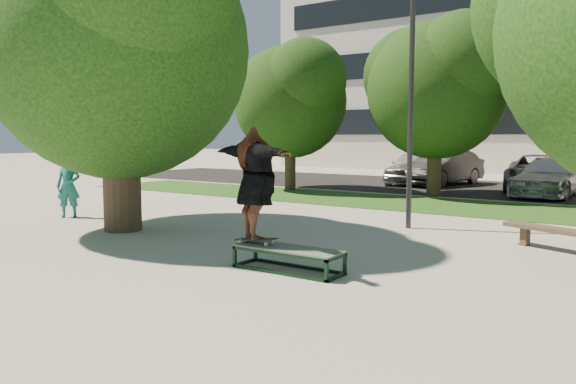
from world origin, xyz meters
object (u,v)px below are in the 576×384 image
Objects in this scene: car_dark at (443,168)px; car_silver_b at (550,177)px; car_grey at (538,173)px; car_silver_a at (415,167)px; lamppost at (411,91)px; bystander at (68,186)px; tree_left at (118,33)px; grind_box at (288,259)px.

car_silver_b is (4.64, -2.04, -0.08)m from car_dark.
car_dark is 0.90× the size of car_grey.
car_silver_a is 0.86× the size of car_grey.
car_dark is at bearing 159.52° from car_silver_b.
bystander is (-8.00, -3.49, -2.33)m from lamppost.
car_silver_b is at bearing -13.11° from car_dark.
lamppost is 3.72× the size of bystander.
lamppost is 9.87m from car_silver_b.
tree_left is 15.74m from car_silver_a.
lamppost is (5.29, 3.91, -1.27)m from tree_left.
bystander is at bearing -108.51° from car_silver_a.
car_dark is 5.07m from car_silver_b.
car_dark is at bearing 0.33° from car_silver_a.
tree_left is at bearing -50.64° from bystander.
tree_left reaches higher than car_dark.
grind_box is at bearing -52.58° from bystander.
bystander is 15.98m from car_silver_b.
grind_box is at bearing -91.76° from car_silver_b.
lamppost is at bearing -63.43° from car_dark.
car_silver_a is 0.94× the size of car_silver_b.
bystander is (-8.08, 1.52, 0.63)m from grind_box.
car_silver_b is (1.35, 9.46, -2.48)m from lamppost.
car_grey is at bearing -8.18° from car_silver_a.
car_silver_a is at bearing 166.65° from car_grey.
car_dark is (2.00, 15.41, -3.67)m from tree_left.
lamppost reaches higher than car_silver_b.
grind_box is 0.39× the size of car_dark.
tree_left is 6.93m from grind_box.
bystander reaches higher than car_silver_b.
car_silver_a is 6.15m from car_silver_b.
lamppost is 1.21× the size of car_grey.
car_grey is at bearing 86.66° from lamppost.
lamppost reaches higher than car_grey.
car_silver_a reaches higher than car_grey.
lamppost is 1.40× the size of car_silver_a.
grind_box is 0.39× the size of car_silver_b.
car_dark reaches higher than car_silver_a.
grind_box is (5.37, -1.10, -4.23)m from tree_left.
car_silver_a is (-4.50, 11.38, -2.41)m from lamppost.
car_silver_a is (3.50, 14.87, -0.08)m from bystander.
lamppost is at bearing -73.70° from car_silver_a.
lamppost is 5.82m from grind_box.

